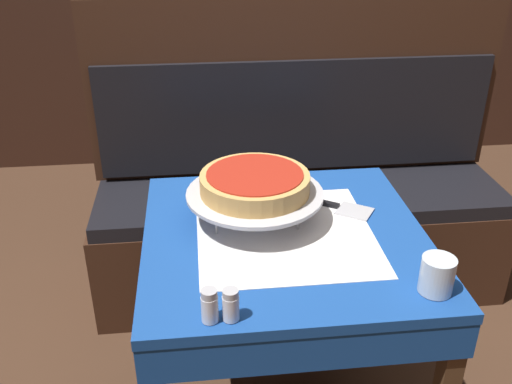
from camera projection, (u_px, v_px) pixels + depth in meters
dining_table_front at (284, 260)px, 1.66m from camera, size 0.80×0.80×0.73m
dining_table_rear at (295, 91)px, 3.13m from camera, size 0.81×0.81×0.72m
booth_bench at (299, 212)px, 2.47m from camera, size 1.72×0.48×1.23m
pizza_pan_stand at (255, 195)px, 1.65m from camera, size 0.40×0.40×0.09m
deep_dish_pizza at (255, 183)px, 1.63m from camera, size 0.32×0.32×0.06m
pizza_server at (332, 205)px, 1.75m from camera, size 0.25×0.19×0.01m
water_glass_near at (437, 275)px, 1.36m from camera, size 0.08×0.08×0.09m
salt_shaker at (210, 306)px, 1.27m from camera, size 0.04×0.04×0.08m
pepper_shaker at (231, 305)px, 1.27m from camera, size 0.04×0.04×0.08m
condiment_caddy at (310, 68)px, 3.04m from camera, size 0.14×0.14×0.17m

